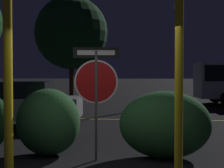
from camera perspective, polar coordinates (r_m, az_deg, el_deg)
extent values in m
cube|color=gold|center=(12.46, 1.87, -6.48)|extent=(40.02, 0.12, 0.01)
cylinder|color=#4C4C51|center=(6.46, -2.90, -4.01)|extent=(0.06, 0.06, 2.27)
cylinder|color=white|center=(6.43, -2.91, 0.43)|extent=(0.89, 0.13, 0.90)
cylinder|color=#B71414|center=(6.43, -2.91, 0.43)|extent=(0.83, 0.13, 0.83)
cube|color=black|center=(6.44, -2.92, 5.74)|extent=(0.94, 0.15, 0.22)
cube|color=white|center=(6.44, -2.92, 5.74)|extent=(0.77, 0.13, 0.10)
cylinder|color=yellow|center=(5.10, -18.49, 1.19)|extent=(0.14, 0.14, 3.48)
cylinder|color=yellow|center=(4.80, 12.14, 0.32)|extent=(0.13, 0.13, 3.33)
ellipsoid|color=#285B2D|center=(7.06, -11.57, -6.81)|extent=(1.41, 1.18, 1.47)
ellipsoid|color=#285B2D|center=(6.77, 9.69, -7.34)|extent=(1.95, 1.14, 1.43)
cube|color=#9E9EA3|center=(11.16, -15.69, -4.14)|extent=(3.93, 2.02, 0.70)
cube|color=black|center=(11.08, -15.15, -0.95)|extent=(1.63, 1.62, 0.54)
cylinder|color=black|center=(12.38, -19.82, -5.24)|extent=(0.61, 0.24, 0.60)
cylinder|color=black|center=(10.10, -10.57, -6.73)|extent=(0.61, 0.24, 0.60)
cylinder|color=black|center=(11.75, -8.90, -5.53)|extent=(0.61, 0.24, 0.60)
cube|color=silver|center=(19.68, 19.15, 0.66)|extent=(2.78, 2.41, 2.09)
cube|color=black|center=(19.68, 19.16, 1.88)|extent=(2.52, 2.45, 0.92)
cylinder|color=black|center=(20.87, 18.37, -2.09)|extent=(0.85, 0.32, 0.84)
cylinder|color=#4C4C51|center=(18.93, 11.91, 4.79)|extent=(0.16, 0.16, 5.61)
sphere|color=#F9E5B2|center=(19.35, 11.97, 13.92)|extent=(0.55, 0.55, 0.55)
cylinder|color=#422D1E|center=(21.03, -7.40, 0.70)|extent=(0.32, 0.32, 2.81)
sphere|color=#143819|center=(21.21, -7.44, 9.25)|extent=(4.86, 4.86, 4.86)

